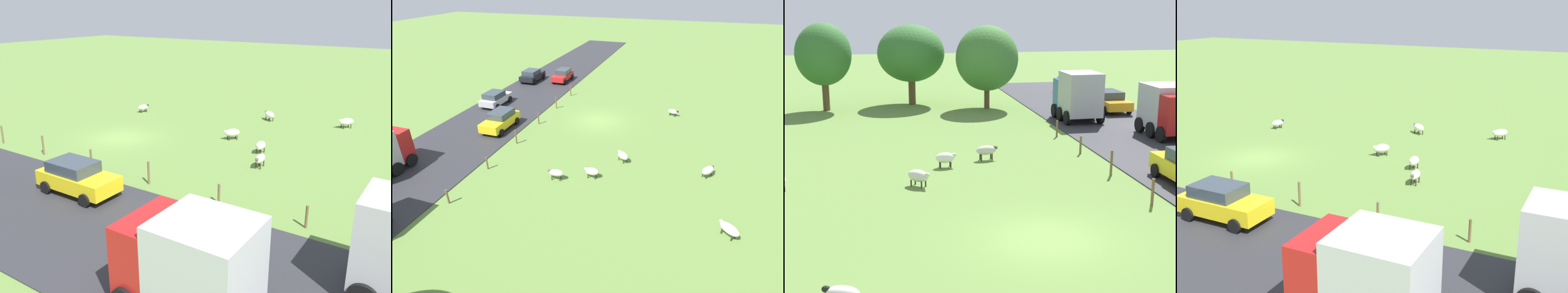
# 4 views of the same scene
# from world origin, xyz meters

# --- Properties ---
(ground_plane) EXTENTS (160.00, 160.00, 0.00)m
(ground_plane) POSITION_xyz_m (0.00, 0.00, 0.00)
(ground_plane) COLOR olive
(sheep_0) EXTENTS (1.20, 0.58, 0.78)m
(sheep_0) POSITION_xyz_m (-0.12, 10.65, 0.53)
(sheep_0) COLOR beige
(sheep_0) RESTS_ON ground_plane
(sheep_1) EXTENTS (1.16, 1.12, 0.78)m
(sheep_1) POSITION_xyz_m (-3.99, 6.77, 0.50)
(sheep_1) COLOR silver
(sheep_1) RESTS_ON ground_plane
(sheep_4) EXTENTS (1.06, 0.54, 0.78)m
(sheep_4) POSITION_xyz_m (-2.42, 9.64, 0.51)
(sheep_4) COLOR white
(sheep_4) RESTS_ON ground_plane
(tree_1) EXTENTS (4.89, 4.89, 6.50)m
(tree_1) POSITION_xyz_m (2.85, 25.92, 3.96)
(tree_1) COLOR brown
(tree_1) RESTS_ON ground_plane
(tree_2) EXTENTS (4.25, 4.25, 6.73)m
(tree_2) POSITION_xyz_m (-9.62, 27.28, 4.32)
(tree_2) COLOR brown
(tree_2) RESTS_ON ground_plane
(tree_3) EXTENTS (5.44, 5.44, 6.50)m
(tree_3) POSITION_xyz_m (-2.86, 28.92, 4.17)
(tree_3) COLOR brown
(tree_3) RESTS_ON ground_plane
(fence_post_2) EXTENTS (0.12, 0.12, 1.14)m
(fence_post_2) POSITION_xyz_m (5.23, 2.56, 0.57)
(fence_post_2) COLOR brown
(fence_post_2) RESTS_ON ground_plane
(fence_post_3) EXTENTS (0.12, 0.12, 1.26)m
(fence_post_3) POSITION_xyz_m (5.23, 6.79, 0.63)
(fence_post_3) COLOR brown
(fence_post_3) RESTS_ON ground_plane
(fence_post_4) EXTENTS (0.12, 0.12, 1.00)m
(fence_post_4) POSITION_xyz_m (5.23, 11.01, 0.50)
(fence_post_4) COLOR brown
(fence_post_4) RESTS_ON ground_plane
(fence_post_5) EXTENTS (0.12, 0.12, 1.04)m
(fence_post_5) POSITION_xyz_m (5.23, 15.24, 0.52)
(fence_post_5) COLOR brown
(fence_post_5) RESTS_ON ground_plane
(truck_0) EXTENTS (2.66, 3.97, 3.45)m
(truck_0) POSITION_xyz_m (8.16, 19.72, 1.86)
(truck_0) COLOR #1E4C99
(truck_0) RESTS_ON road_strip
(truck_1) EXTENTS (2.89, 4.01, 3.15)m
(truck_1) POSITION_xyz_m (12.09, 13.95, 1.75)
(truck_1) COLOR #B21919
(truck_1) RESTS_ON road_strip
(car_0) EXTENTS (2.14, 4.60, 1.53)m
(car_0) POSITION_xyz_m (11.87, 22.96, 0.86)
(car_0) COLOR orange
(car_0) RESTS_ON road_strip
(car_1) EXTENTS (2.22, 4.49, 1.49)m
(car_1) POSITION_xyz_m (11.70, 31.16, 0.85)
(car_1) COLOR red
(car_1) RESTS_ON road_strip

